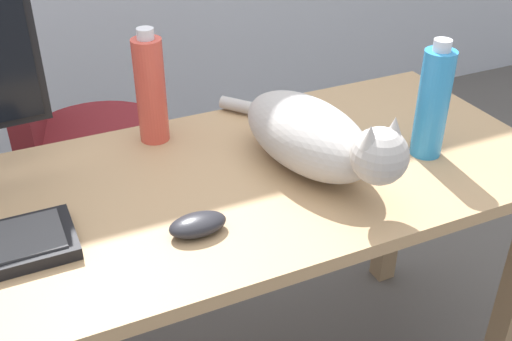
% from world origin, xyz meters
% --- Properties ---
extents(desk, '(1.57, 0.63, 0.71)m').
position_xyz_m(desk, '(0.00, 0.00, 0.61)').
color(desk, tan).
rests_on(desk, ground_plane).
extents(office_chair, '(0.49, 0.48, 0.92)m').
position_xyz_m(office_chair, '(-0.13, 0.71, 0.40)').
color(office_chair, black).
rests_on(office_chair, ground_plane).
extents(cat, '(0.24, 0.61, 0.20)m').
position_xyz_m(cat, '(0.25, -0.04, 0.79)').
color(cat, '#B2ADA8').
rests_on(cat, desk).
extents(computer_mouse, '(0.11, 0.06, 0.04)m').
position_xyz_m(computer_mouse, '(-0.05, -0.15, 0.73)').
color(computer_mouse, '#232328').
rests_on(computer_mouse, desk).
extents(water_bottle, '(0.07, 0.07, 0.27)m').
position_xyz_m(water_bottle, '(0.51, -0.08, 0.84)').
color(water_bottle, '#2D8CD1').
rests_on(water_bottle, desk).
extents(spray_bottle, '(0.07, 0.07, 0.27)m').
position_xyz_m(spray_bottle, '(-0.02, 0.24, 0.84)').
color(spray_bottle, '#D84C3D').
rests_on(spray_bottle, desk).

